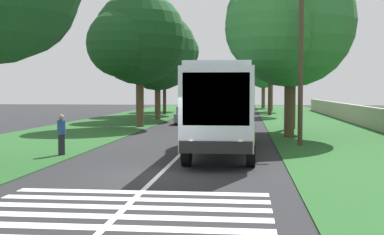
{
  "coord_description": "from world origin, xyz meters",
  "views": [
    {
      "loc": [
        -16.41,
        -2.81,
        2.74
      ],
      "look_at": [
        5.05,
        -0.54,
        1.6
      ],
      "focal_mm": 48.71,
      "sensor_mm": 36.0,
      "label": 1
    }
  ],
  "objects": [
    {
      "name": "coach_bus",
      "position": [
        6.08,
        -1.8,
        2.15
      ],
      "size": [
        11.16,
        2.62,
        3.73
      ],
      "color": "silver",
      "rests_on": "ground"
    },
    {
      "name": "roadside_tree_left_2",
      "position": [
        40.82,
        6.57,
        7.02
      ],
      "size": [
        8.82,
        7.2,
        10.75
      ],
      "color": "#3D2D1E",
      "rests_on": "grass_verge_left"
    },
    {
      "name": "grass_verge_right",
      "position": [
        15.0,
        -8.2,
        0.02
      ],
      "size": [
        120.0,
        8.0,
        0.04
      ],
      "primitive_type": "cube",
      "color": "#235623",
      "rests_on": "ground"
    },
    {
      "name": "roadside_tree_left_1",
      "position": [
        31.24,
        5.58,
        6.1
      ],
      "size": [
        8.95,
        7.24,
        9.9
      ],
      "color": "brown",
      "rests_on": "grass_verge_left"
    },
    {
      "name": "roadside_tree_left_3",
      "position": [
        21.35,
        5.29,
        6.36
      ],
      "size": [
        8.24,
        6.84,
        9.94
      ],
      "color": "brown",
      "rests_on": "grass_verge_left"
    },
    {
      "name": "utility_pole",
      "position": [
        9.33,
        -5.4,
        4.16
      ],
      "size": [
        0.24,
        1.4,
        7.95
      ],
      "color": "#473828",
      "rests_on": "grass_verge_right"
    },
    {
      "name": "roadside_tree_right_4",
      "position": [
        62.46,
        -5.1,
        5.16
      ],
      "size": [
        5.67,
        4.56,
        7.56
      ],
      "color": "brown",
      "rests_on": "grass_verge_right"
    },
    {
      "name": "pedestrian",
      "position": [
        4.48,
        4.87,
        0.91
      ],
      "size": [
        0.34,
        0.34,
        1.69
      ],
      "color": "#26262D",
      "rests_on": "grass_verge_left"
    },
    {
      "name": "centre_line",
      "position": [
        15.0,
        0.0,
        0.0
      ],
      "size": [
        110.0,
        0.16,
        0.01
      ],
      "primitive_type": "cube",
      "color": "silver",
      "rests_on": "ground"
    },
    {
      "name": "roadside_tree_right_1",
      "position": [
        13.97,
        -5.02,
        6.4
      ],
      "size": [
        8.96,
        7.43,
        10.29
      ],
      "color": "#4C3826",
      "rests_on": "grass_verge_right"
    },
    {
      "name": "roadside_tree_right_3",
      "position": [
        40.48,
        -5.13,
        8.54
      ],
      "size": [
        7.23,
        6.34,
        11.82
      ],
      "color": "#3D2D1E",
      "rests_on": "grass_verge_right"
    },
    {
      "name": "trailing_car_1",
      "position": [
        34.18,
        1.56,
        0.67
      ],
      "size": [
        4.3,
        1.78,
        1.43
      ],
      "color": "gray",
      "rests_on": "ground"
    },
    {
      "name": "zebra_crossing",
      "position": [
        -5.52,
        0.0,
        0.0
      ],
      "size": [
        5.85,
        6.8,
        0.01
      ],
      "color": "silver",
      "rests_on": "ground"
    },
    {
      "name": "ground",
      "position": [
        0.0,
        0.0,
        0.0
      ],
      "size": [
        160.0,
        160.0,
        0.0
      ],
      "primitive_type": "plane",
      "color": "#262628"
    },
    {
      "name": "trailing_car_0",
      "position": [
        25.53,
        1.96,
        0.67
      ],
      "size": [
        4.3,
        1.78,
        1.43
      ],
      "color": "gray",
      "rests_on": "ground"
    },
    {
      "name": "roadside_tree_right_2",
      "position": [
        51.41,
        -5.73,
        7.84
      ],
      "size": [
        6.81,
        5.88,
        10.9
      ],
      "color": "brown",
      "rests_on": "grass_verge_right"
    },
    {
      "name": "roadside_tree_right_0",
      "position": [
        20.49,
        -5.82,
        7.25
      ],
      "size": [
        5.39,
        4.53,
        9.64
      ],
      "color": "#4C3826",
      "rests_on": "grass_verge_right"
    },
    {
      "name": "grass_verge_left",
      "position": [
        15.0,
        8.2,
        0.02
      ],
      "size": [
        120.0,
        8.0,
        0.04
      ],
      "primitive_type": "cube",
      "color": "#235623",
      "rests_on": "ground"
    },
    {
      "name": "roadside_tree_left_0",
      "position": [
        51.01,
        6.03,
        7.59
      ],
      "size": [
        5.99,
        4.98,
        10.2
      ],
      "color": "brown",
      "rests_on": "grass_verge_left"
    },
    {
      "name": "roadside_wall",
      "position": [
        20.0,
        -11.6,
        0.79
      ],
      "size": [
        70.0,
        0.4,
        1.49
      ],
      "primitive_type": "cube",
      "color": "#B2A893",
      "rests_on": "grass_verge_right"
    }
  ]
}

